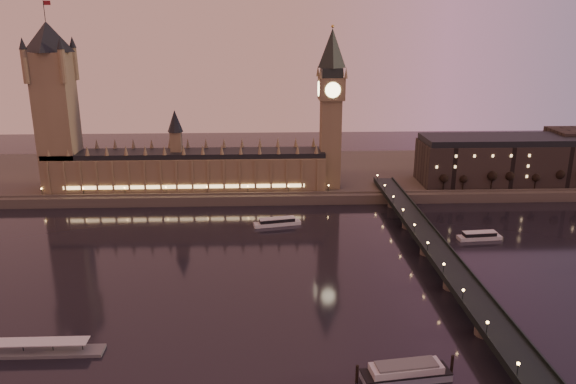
# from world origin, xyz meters

# --- Properties ---
(ground) EXTENTS (700.00, 700.00, 0.00)m
(ground) POSITION_xyz_m (0.00, 0.00, 0.00)
(ground) COLOR black
(ground) RESTS_ON ground
(far_embankment) EXTENTS (560.00, 130.00, 6.00)m
(far_embankment) POSITION_xyz_m (30.00, 165.00, 3.00)
(far_embankment) COLOR #423D35
(far_embankment) RESTS_ON ground
(palace_of_westminster) EXTENTS (180.00, 26.62, 52.00)m
(palace_of_westminster) POSITION_xyz_m (-40.12, 120.99, 21.71)
(palace_of_westminster) COLOR brown
(palace_of_westminster) RESTS_ON ground
(victoria_tower) EXTENTS (31.68, 31.68, 118.00)m
(victoria_tower) POSITION_xyz_m (-120.00, 121.00, 65.79)
(victoria_tower) COLOR brown
(victoria_tower) RESTS_ON ground
(big_ben) EXTENTS (17.68, 17.68, 104.00)m
(big_ben) POSITION_xyz_m (53.99, 120.99, 63.95)
(big_ben) COLOR brown
(big_ben) RESTS_ON ground
(westminster_bridge) EXTENTS (13.20, 260.00, 15.30)m
(westminster_bridge) POSITION_xyz_m (91.61, 0.00, 5.52)
(westminster_bridge) COLOR black
(westminster_bridge) RESTS_ON ground
(city_block) EXTENTS (155.00, 45.00, 34.00)m
(city_block) POSITION_xyz_m (194.94, 130.93, 22.24)
(city_block) COLOR black
(city_block) RESTS_ON ground
(bare_tree_0) EXTENTS (5.49, 5.49, 11.17)m
(bare_tree_0) POSITION_xyz_m (126.28, 109.00, 14.32)
(bare_tree_0) COLOR black
(bare_tree_0) RESTS_ON ground
(bare_tree_1) EXTENTS (5.49, 5.49, 11.17)m
(bare_tree_1) POSITION_xyz_m (141.66, 109.00, 14.32)
(bare_tree_1) COLOR black
(bare_tree_1) RESTS_ON ground
(bare_tree_2) EXTENTS (5.49, 5.49, 11.17)m
(bare_tree_2) POSITION_xyz_m (157.04, 109.00, 14.32)
(bare_tree_2) COLOR black
(bare_tree_2) RESTS_ON ground
(bare_tree_3) EXTENTS (5.49, 5.49, 11.17)m
(bare_tree_3) POSITION_xyz_m (172.42, 109.00, 14.32)
(bare_tree_3) COLOR black
(bare_tree_3) RESTS_ON ground
(bare_tree_4) EXTENTS (5.49, 5.49, 11.17)m
(bare_tree_4) POSITION_xyz_m (187.80, 109.00, 14.32)
(bare_tree_4) COLOR black
(bare_tree_4) RESTS_ON ground
(bare_tree_5) EXTENTS (5.49, 5.49, 11.17)m
(bare_tree_5) POSITION_xyz_m (203.18, 109.00, 14.32)
(bare_tree_5) COLOR black
(bare_tree_5) RESTS_ON ground
(cruise_boat_a) EXTENTS (27.57, 11.23, 4.31)m
(cruise_boat_a) POSITION_xyz_m (17.85, 64.09, 1.90)
(cruise_boat_a) COLOR silver
(cruise_boat_a) RESTS_ON ground
(cruise_boat_b) EXTENTS (23.77, 7.81, 4.31)m
(cruise_boat_b) POSITION_xyz_m (125.39, 37.79, 1.90)
(cruise_boat_b) COLOR silver
(cruise_boat_b) RESTS_ON ground
(moored_barge) EXTENTS (33.18, 11.78, 6.13)m
(moored_barge) POSITION_xyz_m (56.21, -82.62, 2.59)
(moored_barge) COLOR gray
(moored_barge) RESTS_ON ground
(pontoon_pier) EXTENTS (42.96, 7.16, 11.46)m
(pontoon_pier) POSITION_xyz_m (-67.64, -62.92, 1.23)
(pontoon_pier) COLOR #595B5E
(pontoon_pier) RESTS_ON ground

